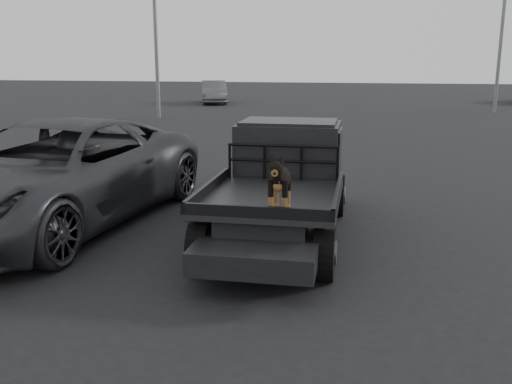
% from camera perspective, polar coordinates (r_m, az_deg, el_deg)
% --- Properties ---
extents(ground, '(120.00, 120.00, 0.00)m').
position_cam_1_polar(ground, '(7.72, -2.82, -8.41)').
color(ground, black).
rests_on(ground, ground).
extents(flatbed_ute, '(2.00, 5.40, 0.92)m').
position_cam_1_polar(flatbed_ute, '(9.19, 2.47, -1.79)').
color(flatbed_ute, black).
rests_on(flatbed_ute, ground).
extents(ute_cab, '(1.72, 1.30, 0.88)m').
position_cam_1_polar(ute_cab, '(9.93, 3.32, 4.64)').
color(ute_cab, black).
rests_on(ute_cab, flatbed_ute).
extents(headache_rack, '(1.80, 0.08, 0.55)m').
position_cam_1_polar(headache_rack, '(9.22, 2.69, 2.94)').
color(headache_rack, black).
rests_on(headache_rack, flatbed_ute).
extents(dog, '(0.32, 0.60, 0.74)m').
position_cam_1_polar(dog, '(7.29, 2.42, 0.91)').
color(dog, black).
rests_on(dog, flatbed_ute).
extents(parked_suv, '(3.70, 6.77, 1.80)m').
position_cam_1_polar(parked_suv, '(10.40, -19.56, 1.72)').
color(parked_suv, '#303036').
rests_on(parked_suv, ground).
extents(distant_car_a, '(2.65, 4.53, 1.41)m').
position_cam_1_polar(distant_car_a, '(36.74, -4.22, 9.95)').
color(distant_car_a, '#55565B').
rests_on(distant_car_a, ground).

